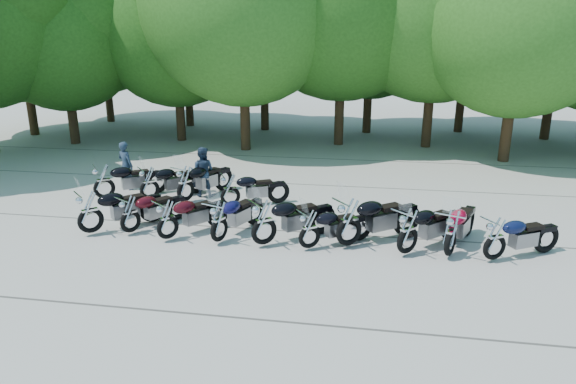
% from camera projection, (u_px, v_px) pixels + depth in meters
% --- Properties ---
extents(ground, '(90.00, 90.00, 0.00)m').
position_uv_depth(ground, '(278.00, 254.00, 12.37)').
color(ground, gray).
rests_on(ground, ground).
extents(tree_0, '(7.50, 7.50, 9.21)m').
position_uv_depth(tree_0, '(19.00, 26.00, 25.40)').
color(tree_0, '#3A2614').
rests_on(tree_0, ground).
extents(tree_1, '(6.97, 6.97, 8.55)m').
position_uv_depth(tree_1, '(62.00, 34.00, 23.34)').
color(tree_1, '#3A2614').
rests_on(tree_1, ground).
extents(tree_2, '(7.31, 7.31, 8.97)m').
position_uv_depth(tree_2, '(175.00, 29.00, 24.03)').
color(tree_2, '#3A2614').
rests_on(tree_2, ground).
extents(tree_3, '(8.70, 8.70, 10.67)m').
position_uv_depth(tree_3, '(242.00, 3.00, 21.65)').
color(tree_3, '#3A2614').
rests_on(tree_3, ground).
extents(tree_6, '(8.00, 8.00, 9.82)m').
position_uv_depth(tree_6, '(522.00, 14.00, 19.67)').
color(tree_6, '#3A2614').
rests_on(tree_6, ground).
extents(tree_9, '(7.59, 7.59, 9.32)m').
position_uv_depth(tree_9, '(101.00, 26.00, 29.43)').
color(tree_9, '#3A2614').
rests_on(tree_9, ground).
extents(tree_10, '(7.78, 7.78, 9.55)m').
position_uv_depth(tree_10, '(185.00, 23.00, 27.99)').
color(tree_10, '#3A2614').
rests_on(tree_10, ground).
extents(tree_11, '(7.56, 7.56, 9.28)m').
position_uv_depth(tree_11, '(264.00, 25.00, 26.82)').
color(tree_11, '#3A2614').
rests_on(tree_11, ground).
extents(tree_12, '(7.88, 7.88, 9.67)m').
position_uv_depth(tree_12, '(371.00, 20.00, 25.92)').
color(tree_12, '#3A2614').
rests_on(tree_12, ground).
extents(tree_13, '(8.31, 8.31, 10.20)m').
position_uv_depth(tree_13, '(469.00, 14.00, 26.01)').
color(tree_13, '#3A2614').
rests_on(tree_13, ground).
extents(tree_14, '(8.02, 8.02, 9.84)m').
position_uv_depth(tree_14, '(562.00, 17.00, 24.15)').
color(tree_14, '#3A2614').
rests_on(tree_14, ground).
extents(motorcycle_0, '(2.16, 2.20, 1.34)m').
position_uv_depth(motorcycle_0, '(90.00, 211.00, 13.32)').
color(motorcycle_0, black).
rests_on(motorcycle_0, ground).
extents(motorcycle_1, '(1.65, 2.10, 1.18)m').
position_uv_depth(motorcycle_1, '(130.00, 213.00, 13.40)').
color(motorcycle_1, '#3C080F').
rests_on(motorcycle_1, ground).
extents(motorcycle_2, '(1.82, 2.10, 1.21)m').
position_uv_depth(motorcycle_2, '(167.00, 218.00, 12.96)').
color(motorcycle_2, '#37070E').
rests_on(motorcycle_2, ground).
extents(motorcycle_3, '(1.42, 2.29, 1.24)m').
position_uv_depth(motorcycle_3, '(219.00, 220.00, 12.79)').
color(motorcycle_3, '#0F0D3D').
rests_on(motorcycle_3, ground).
extents(motorcycle_4, '(2.32, 2.09, 1.36)m').
position_uv_depth(motorcycle_4, '(264.00, 221.00, 12.57)').
color(motorcycle_4, black).
rests_on(motorcycle_4, ground).
extents(motorcycle_5, '(2.02, 1.66, 1.15)m').
position_uv_depth(motorcycle_5, '(310.00, 228.00, 12.40)').
color(motorcycle_5, black).
rests_on(motorcycle_5, ground).
extents(motorcycle_6, '(2.47, 2.15, 1.43)m').
position_uv_depth(motorcycle_6, '(349.00, 221.00, 12.50)').
color(motorcycle_6, black).
rests_on(motorcycle_6, ground).
extents(motorcycle_7, '(2.13, 2.15, 1.31)m').
position_uv_depth(motorcycle_7, '(408.00, 230.00, 12.07)').
color(motorcycle_7, black).
rests_on(motorcycle_7, ground).
extents(motorcycle_8, '(1.56, 2.41, 1.31)m').
position_uv_depth(motorcycle_8, '(451.00, 232.00, 11.95)').
color(motorcycle_8, '#9F0524').
rests_on(motorcycle_8, ground).
extents(motorcycle_9, '(2.19, 1.62, 1.21)m').
position_uv_depth(motorcycle_9, '(496.00, 238.00, 11.75)').
color(motorcycle_9, '#0B1234').
rests_on(motorcycle_9, ground).
extents(motorcycle_10, '(2.28, 1.94, 1.31)m').
position_uv_depth(motorcycle_10, '(103.00, 180.00, 16.15)').
color(motorcycle_10, black).
rests_on(motorcycle_10, ground).
extents(motorcycle_11, '(2.08, 1.99, 1.25)m').
position_uv_depth(motorcycle_11, '(149.00, 182.00, 16.06)').
color(motorcycle_11, black).
rests_on(motorcycle_11, ground).
extents(motorcycle_12, '(1.72, 2.42, 1.33)m').
position_uv_depth(motorcycle_12, '(185.00, 183.00, 15.88)').
color(motorcycle_12, black).
rests_on(motorcycle_12, ground).
extents(motorcycle_13, '(2.18, 1.52, 1.19)m').
position_uv_depth(motorcycle_13, '(230.00, 189.00, 15.46)').
color(motorcycle_13, black).
rests_on(motorcycle_13, ground).
extents(rider_0, '(0.71, 0.60, 1.65)m').
position_uv_depth(rider_0, '(126.00, 166.00, 17.28)').
color(rider_0, '#202F43').
rests_on(rider_0, ground).
extents(rider_1, '(0.82, 0.65, 1.63)m').
position_uv_depth(rider_1, '(202.00, 172.00, 16.55)').
color(rider_1, '#213046').
rests_on(rider_1, ground).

